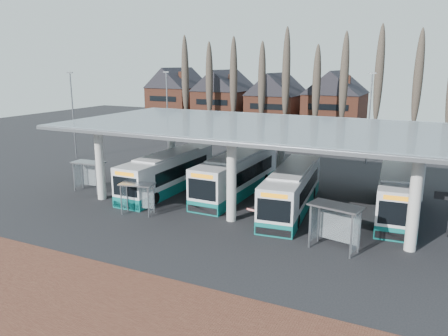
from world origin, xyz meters
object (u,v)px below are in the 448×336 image
at_px(shelter_0, 90,169).
at_px(shelter_2, 336,217).
at_px(bus_1, 237,175).
at_px(bus_0, 169,173).
at_px(bus_2, 292,190).
at_px(bus_3, 398,192).
at_px(shelter_1, 138,191).

relative_size(shelter_0, shelter_2, 0.88).
bearing_deg(bus_1, bus_0, -162.09).
bearing_deg(bus_2, bus_0, 172.14).
distance_m(bus_2, shelter_0, 18.01).
bearing_deg(bus_3, shelter_1, -157.76).
relative_size(shelter_1, shelter_2, 0.83).
height_order(bus_0, bus_1, bus_1).
distance_m(bus_1, bus_2, 6.07).
bearing_deg(bus_3, bus_1, 178.26).
xyz_separation_m(bus_2, shelter_2, (4.64, -6.11, 0.51)).
distance_m(bus_1, shelter_2, 13.25).
relative_size(bus_1, shelter_2, 3.79).
bearing_deg(shelter_0, bus_3, 8.87).
relative_size(bus_2, shelter_0, 4.15).
distance_m(bus_0, bus_3, 19.13).
bearing_deg(bus_2, shelter_1, -155.68).
distance_m(bus_0, shelter_0, 7.00).
relative_size(shelter_0, shelter_1, 1.06).
bearing_deg(shelter_2, shelter_0, -176.15).
relative_size(bus_0, bus_1, 0.96).
xyz_separation_m(bus_0, shelter_0, (-6.25, -3.14, 0.33)).
bearing_deg(bus_0, shelter_1, -77.90).
xyz_separation_m(bus_1, shelter_0, (-12.15, -5.01, 0.27)).
distance_m(bus_2, shelter_1, 11.79).
bearing_deg(shelter_1, bus_0, 90.38).
height_order(shelter_0, shelter_2, shelter_2).
bearing_deg(shelter_0, shelter_2, -12.05).
distance_m(bus_3, shelter_0, 25.83).
height_order(shelter_1, shelter_2, shelter_2).
distance_m(bus_1, shelter_0, 13.14).
xyz_separation_m(bus_2, shelter_0, (-17.79, -2.77, 0.36)).
bearing_deg(bus_3, shelter_2, -111.64).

